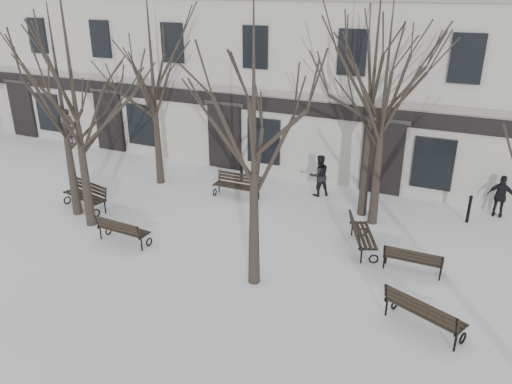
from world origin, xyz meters
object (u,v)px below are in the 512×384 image
Objects in this scene: bench_4 at (413,259)px; tree_0 at (59,89)px; bench_3 at (237,185)px; bench_5 at (361,234)px; tree_1 at (70,72)px; bench_0 at (86,195)px; bench_2 at (423,312)px; tree_2 at (254,111)px; bench_1 at (122,230)px.

tree_0 is at bearing 4.11° from bench_4.
bench_3 reaches higher than bench_4.
tree_0 is 10.93m from bench_5.
tree_1 is 4.93m from bench_0.
bench_4 is at bearing 15.69° from bench_0.
tree_0 is 3.69× the size of bench_5.
tree_0 reaches higher than bench_3.
bench_2 is 2.66m from bench_4.
tree_1 is at bearing 7.23° from bench_4.
bench_2 reaches higher than bench_4.
tree_2 is 3.81× the size of bench_0.
tree_2 is at bearing 30.30° from bench_4.
bench_2 is (12.34, -1.62, -4.02)m from tree_0.
bench_2 is (9.36, -0.49, 0.04)m from bench_1.
tree_1 reaches higher than bench_5.
bench_3 is (-7.75, 5.46, -0.02)m from bench_2.
tree_1 is 11.74m from bench_4.
tree_2 is at bearing -59.75° from bench_3.
bench_2 is at bearing -5.72° from tree_1.
bench_1 is at bearing 176.87° from tree_2.
tree_1 is 1.07× the size of tree_2.
bench_1 is 7.58m from bench_5.
tree_2 is at bearing -10.16° from tree_0.
bench_0 is 1.12× the size of bench_1.
bench_3 is 0.94× the size of bench_5.
tree_2 is 9.12m from bench_0.
bench_0 reaches higher than bench_5.
bench_2 is 9.48m from bench_3.
tree_2 is at bearing -0.29° from bench_0.
bench_2 is at bearing 103.06° from bench_4.
bench_5 is (2.23, 3.13, -4.35)m from tree_2.
bench_4 is at bearing -164.02° from bench_1.
tree_1 is 6.76m from tree_2.
bench_0 is 5.67m from bench_3.
bench_1 is (1.90, -0.63, -4.74)m from tree_1.
tree_1 is 4.14× the size of bench_2.
tree_0 is 4.05m from bench_0.
bench_5 is (10.01, 1.74, -4.03)m from tree_0.
tree_2 is at bearing 19.70° from bench_2.
bench_5 is (-2.34, 3.36, -0.01)m from bench_2.
tree_1 reaches higher than bench_0.
tree_1 is (1.09, -0.50, 0.68)m from tree_0.
bench_5 is at bearing -155.26° from bench_1.
tree_2 is 3.94× the size of bench_5.
tree_1 is 10.33m from bench_5.
bench_0 is (-0.01, 0.53, -4.02)m from tree_0.
tree_1 is 4.24× the size of bench_5.
tree_1 is at bearing -24.47° from tree_0.
bench_3 is 5.81m from bench_5.
tree_2 reaches higher than bench_0.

